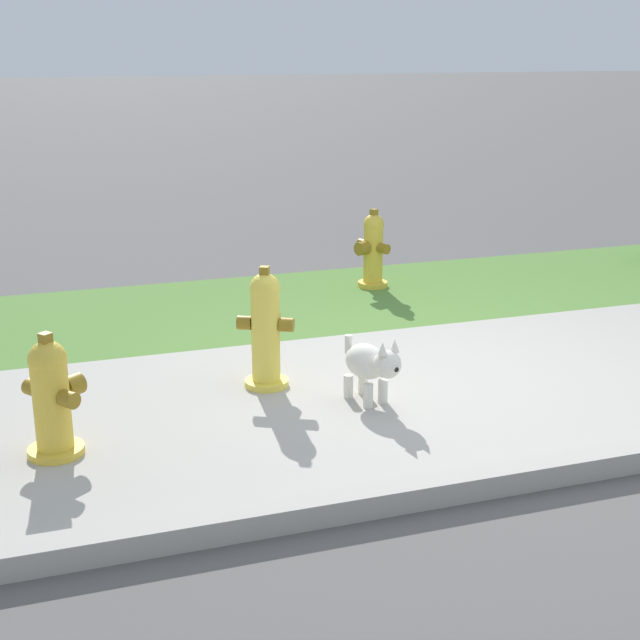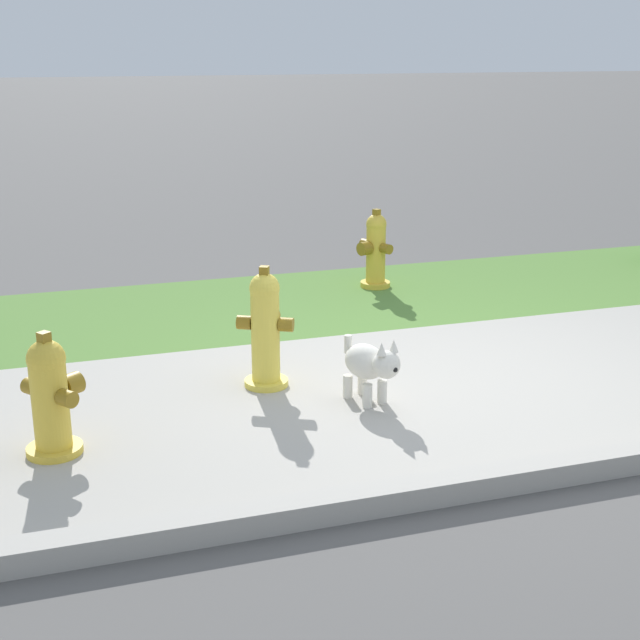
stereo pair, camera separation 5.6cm
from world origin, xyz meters
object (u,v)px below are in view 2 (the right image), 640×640
at_px(fire_hydrant_mid_block, 51,397).
at_px(fire_hydrant_far_end, 266,329).
at_px(fire_hydrant_by_grass_verge, 375,250).
at_px(small_white_dog, 370,364).

bearing_deg(fire_hydrant_mid_block, fire_hydrant_far_end, 77.90).
height_order(fire_hydrant_by_grass_verge, fire_hydrant_far_end, fire_hydrant_far_end).
bearing_deg(fire_hydrant_far_end, fire_hydrant_by_grass_verge, 80.51).
relative_size(fire_hydrant_by_grass_verge, fire_hydrant_far_end, 0.89).
height_order(fire_hydrant_far_end, small_white_dog, fire_hydrant_far_end).
bearing_deg(small_white_dog, fire_hydrant_by_grass_verge, 139.83).
bearing_deg(small_white_dog, fire_hydrant_far_end, -150.50).
relative_size(fire_hydrant_by_grass_verge, small_white_dog, 1.53).
relative_size(fire_hydrant_by_grass_verge, fire_hydrant_mid_block, 1.03).
bearing_deg(fire_hydrant_mid_block, fire_hydrant_by_grass_verge, 96.19).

